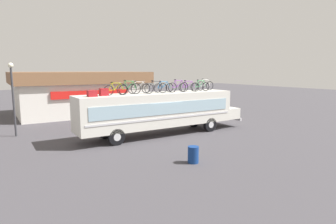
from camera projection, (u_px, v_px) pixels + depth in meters
ground_plane at (158, 135)px, 20.56m from camera, size 120.00×120.00×0.00m
bus at (161, 110)px, 20.42m from camera, size 13.15×2.43×3.06m
luggage_bag_1 at (92, 93)px, 17.27m from camera, size 0.55×0.44×0.39m
luggage_bag_2 at (104, 92)px, 17.93m from camera, size 0.51×0.41×0.47m
rooftop_bicycle_1 at (116, 90)px, 18.25m from camera, size 1.65×0.44×0.87m
rooftop_bicycle_2 at (129, 88)px, 18.83m from camera, size 1.73×0.44×0.96m
rooftop_bicycle_3 at (139, 88)px, 19.62m from camera, size 1.72×0.44×0.89m
rooftop_bicycle_4 at (156, 88)px, 19.69m from camera, size 1.79×0.44×0.92m
rooftop_bicycle_5 at (164, 87)px, 20.68m from camera, size 1.66×0.44×0.86m
rooftop_bicycle_6 at (178, 87)px, 20.78m from camera, size 1.75×0.44×0.95m
rooftop_bicycle_7 at (188, 87)px, 21.42m from camera, size 1.73×0.44×0.86m
rooftop_bicycle_8 at (201, 86)px, 21.59m from camera, size 1.68×0.44×0.90m
rooftop_bicycle_9 at (205, 85)px, 22.64m from camera, size 1.67×0.44×0.95m
roadside_building at (80, 92)px, 30.81m from camera, size 13.38×9.09×4.47m
trash_bin at (193, 155)px, 14.34m from camera, size 0.55×0.55×0.85m
street_lamp at (13, 90)px, 19.71m from camera, size 0.36×0.36×5.17m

